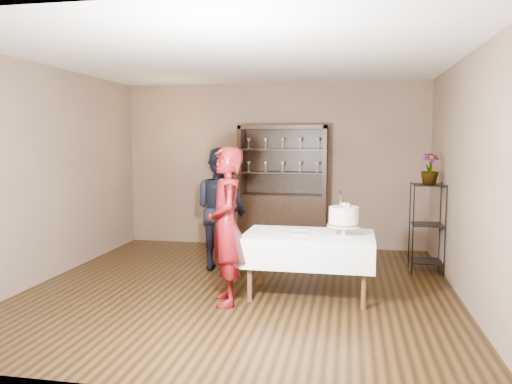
% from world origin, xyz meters
% --- Properties ---
extents(floor, '(5.00, 5.00, 0.00)m').
position_xyz_m(floor, '(0.00, 0.00, 0.00)').
color(floor, black).
rests_on(floor, ground).
extents(ceiling, '(5.00, 5.00, 0.00)m').
position_xyz_m(ceiling, '(0.00, 0.00, 2.70)').
color(ceiling, silver).
rests_on(ceiling, back_wall).
extents(back_wall, '(5.00, 0.02, 2.70)m').
position_xyz_m(back_wall, '(0.00, 2.50, 1.35)').
color(back_wall, brown).
rests_on(back_wall, floor).
extents(wall_left, '(0.02, 5.00, 2.70)m').
position_xyz_m(wall_left, '(-2.50, 0.00, 1.35)').
color(wall_left, brown).
rests_on(wall_left, floor).
extents(wall_right, '(0.02, 5.00, 2.70)m').
position_xyz_m(wall_right, '(2.50, 0.00, 1.35)').
color(wall_right, brown).
rests_on(wall_right, floor).
extents(china_hutch, '(1.40, 0.48, 2.00)m').
position_xyz_m(china_hutch, '(0.20, 2.25, 0.66)').
color(china_hutch, black).
rests_on(china_hutch, floor).
extents(plant_etagere, '(0.42, 0.42, 1.20)m').
position_xyz_m(plant_etagere, '(2.28, 1.20, 0.65)').
color(plant_etagere, black).
rests_on(plant_etagere, floor).
extents(cake_table, '(1.46, 0.91, 0.72)m').
position_xyz_m(cake_table, '(0.81, -0.13, 0.55)').
color(cake_table, white).
rests_on(cake_table, floor).
extents(woman, '(0.60, 0.72, 1.70)m').
position_xyz_m(woman, '(-0.04, -0.55, 0.85)').
color(woman, '#3E0605').
rests_on(woman, floor).
extents(man, '(1.02, 0.97, 1.67)m').
position_xyz_m(man, '(-0.46, 0.85, 0.84)').
color(man, black).
rests_on(man, floor).
extents(cake, '(0.37, 0.37, 0.50)m').
position_xyz_m(cake, '(1.20, -0.17, 0.92)').
color(cake, silver).
rests_on(cake, cake_table).
extents(plate_near, '(0.24, 0.24, 0.01)m').
position_xyz_m(plate_near, '(0.71, -0.19, 0.73)').
color(plate_near, silver).
rests_on(plate_near, cake_table).
extents(plate_far, '(0.22, 0.22, 0.01)m').
position_xyz_m(plate_far, '(0.70, 0.10, 0.73)').
color(plate_far, silver).
rests_on(plate_far, cake_table).
extents(potted_plant, '(0.27, 0.27, 0.41)m').
position_xyz_m(potted_plant, '(2.30, 1.24, 1.39)').
color(potted_plant, '#456932').
rests_on(potted_plant, plant_etagere).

